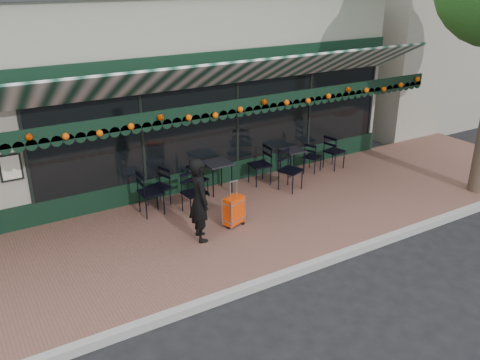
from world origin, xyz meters
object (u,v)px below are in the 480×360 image
cafe_table_a (293,152)px  cafe_table_b (217,165)px  woman (200,200)px  chair_b_front (193,193)px  suitcase (234,211)px  chair_a_left (260,165)px  chair_a_right (313,157)px  chair_b_right (198,180)px  chair_b_left (158,188)px  chair_a_front (291,171)px  chair_a_extra (334,152)px  chair_solo (151,193)px

cafe_table_a → cafe_table_b: cafe_table_b is taller
woman → chair_b_front: (0.41, 1.12, -0.39)m
suitcase → chair_a_left: 2.31m
chair_a_right → chair_b_right: bearing=64.1°
chair_a_left → chair_b_left: (-2.61, 0.09, -0.05)m
chair_a_front → chair_b_front: size_ratio=1.09×
chair_a_left → chair_b_right: size_ratio=1.22×
chair_a_left → chair_b_front: chair_a_left is taller
cafe_table_b → chair_b_front: size_ratio=0.83×
suitcase → chair_b_right: (0.05, 1.71, 0.06)m
woman → chair_a_right: 4.49m
chair_b_left → cafe_table_a: bearing=74.7°
chair_a_extra → chair_b_left: chair_a_extra is taller
chair_a_right → chair_a_extra: bearing=-123.4°
chair_a_extra → suitcase: bearing=100.0°
chair_a_right → chair_solo: (-4.52, -0.18, 0.10)m
woman → cafe_table_a: woman is taller
woman → chair_b_left: size_ratio=1.92×
chair_b_left → chair_solo: bearing=-60.7°
chair_a_right → chair_a_front: 1.39m
cafe_table_a → chair_b_left: bearing=-179.3°
chair_a_front → chair_b_left: size_ratio=1.12×
woman → chair_a_left: (2.51, 1.73, -0.35)m
cafe_table_b → chair_a_left: size_ratio=0.77×
chair_a_right → chair_a_extra: (0.63, -0.11, 0.06)m
cafe_table_b → chair_b_front: (-0.98, -0.72, -0.22)m
cafe_table_a → chair_a_front: bearing=-129.2°
cafe_table_a → chair_a_right: bearing=-16.6°
cafe_table_b → chair_solo: chair_solo is taller
woman → cafe_table_b: bearing=-26.5°
chair_solo → cafe_table_a: bearing=-85.1°
chair_a_front → chair_a_extra: (1.84, 0.57, -0.02)m
cafe_table_b → chair_b_front: bearing=-143.6°
suitcase → chair_a_extra: (3.93, 1.46, 0.13)m
chair_a_right → chair_b_left: (-4.23, 0.11, 0.04)m
cafe_table_b → chair_a_extra: chair_a_extra is taller
chair_solo → cafe_table_b: bearing=-80.0°
cafe_table_b → chair_b_right: bearing=178.6°
cafe_table_a → chair_a_right: 0.58m
chair_a_right → suitcase: bearing=92.0°
chair_b_front → chair_a_extra: bearing=2.0°
cafe_table_a → chair_a_right: chair_a_right is taller
cafe_table_b → chair_a_right: bearing=-2.7°
woman → chair_a_extra: 5.04m
cafe_table_b → chair_solo: size_ratio=0.75×
chair_a_right → chair_solo: chair_solo is taller
cafe_table_b → chair_a_right: chair_a_right is taller
cafe_table_a → chair_b_front: chair_b_front is taller
chair_b_front → chair_b_left: bearing=121.5°
woman → chair_b_front: woman is taller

